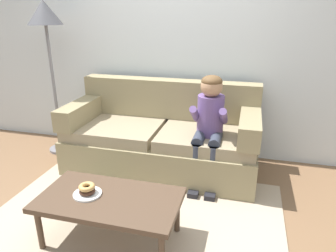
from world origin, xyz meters
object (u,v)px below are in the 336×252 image
person_child (209,121)px  donut (87,191)px  floor_lamp (46,26)px  couch (162,139)px  toy_controller (98,194)px  coffee_table (110,202)px

person_child → donut: size_ratio=9.18×
person_child → floor_lamp: (-1.90, 0.31, 0.84)m
person_child → floor_lamp: floor_lamp is taller
couch → floor_lamp: bearing=175.7°
person_child → floor_lamp: size_ratio=0.62×
person_child → toy_controller: person_child is taller
coffee_table → donut: bearing=-177.2°
person_child → toy_controller: size_ratio=4.87×
toy_controller → floor_lamp: (-0.94, 0.85, 1.48)m
donut → couch: bearing=80.3°
toy_controller → floor_lamp: 1.95m
donut → floor_lamp: (-1.15, 1.37, 1.09)m
coffee_table → toy_controller: (-0.38, 0.52, -0.32)m
couch → coffee_table: (-0.05, -1.26, 0.00)m
donut → floor_lamp: size_ratio=0.07×
floor_lamp → coffee_table: bearing=-46.0°
couch → donut: couch is taller
coffee_table → floor_lamp: 2.23m
couch → floor_lamp: size_ratio=1.14×
toy_controller → person_child: bearing=28.2°
toy_controller → coffee_table: bearing=-55.0°
couch → floor_lamp: floor_lamp is taller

